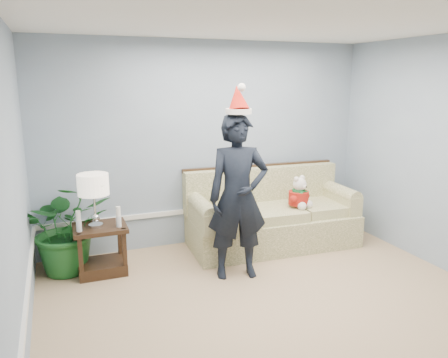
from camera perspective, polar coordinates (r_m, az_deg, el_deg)
room_shell at (r=3.65m, az=11.05°, el=-0.83°), size 4.54×5.04×2.74m
wainscot_trim at (r=4.58m, az=-10.55°, el=-9.82°), size 4.49×4.99×0.06m
sofa at (r=5.96m, az=6.10°, el=-5.05°), size 2.26×1.06×1.04m
side_table at (r=5.31m, az=-15.70°, el=-9.47°), size 0.59×0.50×0.57m
table_lamp at (r=5.04m, az=-16.71°, el=-0.98°), size 0.34×0.34×0.61m
candle_pair at (r=5.05m, az=-16.02°, el=-5.13°), size 0.49×0.06×0.24m
houseplant at (r=5.36m, az=-19.79°, el=-5.91°), size 1.03×0.91×1.08m
man at (r=4.83m, az=1.84°, el=-2.39°), size 0.74×0.56×1.85m
santa_hat at (r=4.68m, az=1.86°, el=10.22°), size 0.29×0.33×0.33m
teddy_bear at (r=5.83m, az=9.77°, el=-2.20°), size 0.34×0.34×0.43m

